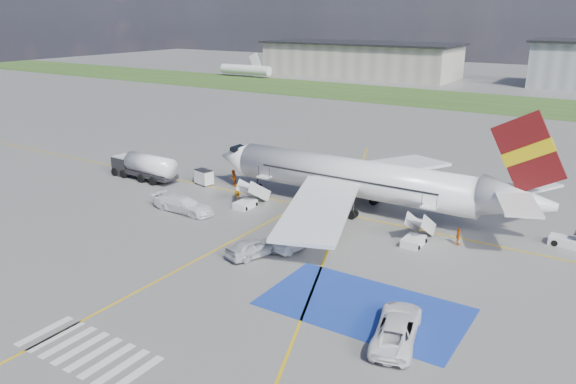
# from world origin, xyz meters

# --- Properties ---
(ground) EXTENTS (400.00, 400.00, 0.00)m
(ground) POSITION_xyz_m (0.00, 0.00, 0.00)
(ground) COLOR #60605E
(ground) RESTS_ON ground
(grass_strip) EXTENTS (400.00, 30.00, 0.01)m
(grass_strip) POSITION_xyz_m (0.00, 95.00, 0.01)
(grass_strip) COLOR #2D4C1E
(grass_strip) RESTS_ON ground
(taxiway_line_main) EXTENTS (120.00, 0.20, 0.01)m
(taxiway_line_main) POSITION_xyz_m (0.00, 12.00, 0.01)
(taxiway_line_main) COLOR gold
(taxiway_line_main) RESTS_ON ground
(taxiway_line_cross) EXTENTS (0.20, 60.00, 0.01)m
(taxiway_line_cross) POSITION_xyz_m (-5.00, -10.00, 0.01)
(taxiway_line_cross) COLOR gold
(taxiway_line_cross) RESTS_ON ground
(taxiway_line_diag) EXTENTS (20.71, 56.45, 0.01)m
(taxiway_line_diag) POSITION_xyz_m (0.00, 12.00, 0.01)
(taxiway_line_diag) COLOR gold
(taxiway_line_diag) RESTS_ON ground
(staging_box) EXTENTS (14.00, 8.00, 0.01)m
(staging_box) POSITION_xyz_m (10.00, -4.00, 0.01)
(staging_box) COLOR #193597
(staging_box) RESTS_ON ground
(crosswalk) EXTENTS (9.00, 4.00, 0.01)m
(crosswalk) POSITION_xyz_m (-1.80, -18.00, 0.01)
(crosswalk) COLOR silver
(crosswalk) RESTS_ON ground
(terminal_west) EXTENTS (60.00, 22.00, 10.00)m
(terminal_west) POSITION_xyz_m (-55.00, 130.00, 5.00)
(terminal_west) COLOR gray
(terminal_west) RESTS_ON ground
(airliner) EXTENTS (36.81, 32.95, 11.92)m
(airliner) POSITION_xyz_m (1.51, 14.00, 3.39)
(airliner) COLOR silver
(airliner) RESTS_ON ground
(airstairs_fwd) EXTENTS (1.90, 5.20, 3.60)m
(airstairs_fwd) POSITION_xyz_m (-9.50, 8.70, 0.62)
(airstairs_fwd) COLOR silver
(airstairs_fwd) RESTS_ON ground
(airstairs_aft) EXTENTS (1.90, 5.20, 3.60)m
(airstairs_aft) POSITION_xyz_m (9.00, 8.70, 0.62)
(airstairs_aft) COLOR silver
(airstairs_aft) RESTS_ON ground
(fuel_tanker) EXTENTS (9.58, 3.08, 3.23)m
(fuel_tanker) POSITION_xyz_m (-26.10, 9.95, 1.36)
(fuel_tanker) COLOR black
(fuel_tanker) RESTS_ON ground
(gpu_cart) EXTENTS (2.43, 1.84, 1.82)m
(gpu_cart) POSITION_xyz_m (-18.58, 12.22, 0.82)
(gpu_cart) COLOR silver
(gpu_cart) RESTS_ON ground
(car_silver_a) EXTENTS (3.43, 5.27, 1.67)m
(car_silver_a) POSITION_xyz_m (-1.48, -1.25, 0.83)
(car_silver_a) COLOR silver
(car_silver_a) RESTS_ON ground
(car_silver_b) EXTENTS (2.02, 4.27, 1.35)m
(car_silver_b) POSITION_xyz_m (0.67, 1.69, 0.68)
(car_silver_b) COLOR silver
(car_silver_b) RESTS_ON ground
(van_white_a) EXTENTS (3.74, 5.91, 2.05)m
(van_white_a) POSITION_xyz_m (13.44, -6.49, 1.03)
(van_white_a) COLOR white
(van_white_a) RESTS_ON ground
(van_white_b) EXTENTS (5.51, 2.36, 2.14)m
(van_white_b) POSITION_xyz_m (-14.05, 3.77, 1.07)
(van_white_b) COLOR white
(van_white_b) RESTS_ON ground
(crew_fwd) EXTENTS (0.70, 0.75, 1.72)m
(crew_fwd) POSITION_xyz_m (-11.88, 9.97, 0.86)
(crew_fwd) COLOR orange
(crew_fwd) RESTS_ON ground
(crew_nose) EXTENTS (1.09, 1.19, 1.98)m
(crew_nose) POSITION_xyz_m (-15.22, 13.58, 0.99)
(crew_nose) COLOR #E95B0C
(crew_nose) RESTS_ON ground
(crew_aft) EXTENTS (0.73, 1.01, 1.60)m
(crew_aft) POSITION_xyz_m (12.28, 10.43, 0.80)
(crew_aft) COLOR #DC620B
(crew_aft) RESTS_ON ground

